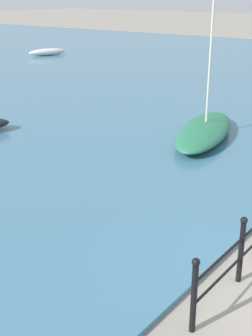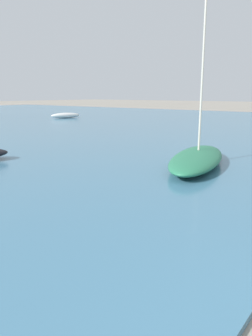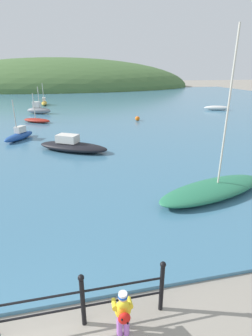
{
  "view_description": "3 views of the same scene",
  "coord_description": "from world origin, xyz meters",
  "views": [
    {
      "loc": [
        -6.78,
        -1.07,
        4.59
      ],
      "look_at": [
        1.16,
        4.98,
        0.82
      ],
      "focal_mm": 50.0,
      "sensor_mm": 36.0,
      "label": 1
    },
    {
      "loc": [
        -3.23,
        1.15,
        2.42
      ],
      "look_at": [
        1.8,
        5.1,
        0.96
      ],
      "focal_mm": 35.0,
      "sensor_mm": 36.0,
      "label": 2
    },
    {
      "loc": [
        1.29,
        -2.28,
        4.69
      ],
      "look_at": [
        3.28,
        6.71,
        1.15
      ],
      "focal_mm": 28.0,
      "sensor_mm": 36.0,
      "label": 3
    }
  ],
  "objects": [
    {
      "name": "boat_twin_mast",
      "position": [
        18.22,
        25.45,
        0.35
      ],
      "size": [
        3.0,
        1.61,
        0.51
      ],
      "color": "silver",
      "rests_on": "water"
    },
    {
      "name": "boat_far_left",
      "position": [
        6.47,
        5.82,
        0.36
      ],
      "size": [
        5.16,
        2.87,
        5.91
      ],
      "color": "#287551",
      "rests_on": "water"
    }
  ]
}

